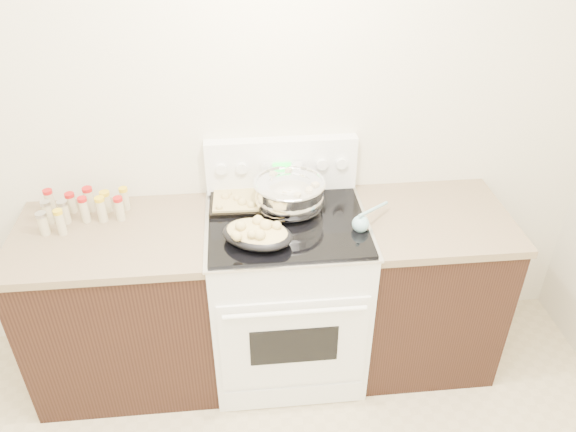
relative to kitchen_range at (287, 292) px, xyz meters
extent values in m
cube|color=silver|center=(-0.35, 0.35, 0.86)|extent=(4.00, 0.05, 2.70)
cube|color=black|center=(-0.83, 0.01, -0.05)|extent=(0.90, 0.64, 0.88)
cube|color=brown|center=(-0.83, 0.01, 0.41)|extent=(0.93, 0.67, 0.04)
cube|color=black|center=(0.73, 0.01, -0.05)|extent=(0.70, 0.64, 0.88)
cube|color=brown|center=(0.73, 0.01, 0.41)|extent=(0.73, 0.67, 0.04)
cube|color=white|center=(0.00, 0.00, -0.03)|extent=(0.76, 0.66, 0.92)
cube|color=white|center=(0.00, -0.34, -0.04)|extent=(0.70, 0.01, 0.55)
cube|color=black|center=(0.00, -0.35, -0.04)|extent=(0.42, 0.01, 0.22)
cylinder|color=white|center=(0.00, -0.38, 0.21)|extent=(0.65, 0.02, 0.02)
cube|color=white|center=(0.00, -0.34, -0.41)|extent=(0.70, 0.01, 0.14)
cube|color=silver|center=(0.00, 0.00, 0.44)|extent=(0.78, 0.68, 0.01)
cube|color=black|center=(0.00, 0.00, 0.45)|extent=(0.74, 0.64, 0.01)
cube|color=white|center=(0.00, 0.29, 0.59)|extent=(0.76, 0.07, 0.28)
cylinder|color=white|center=(-0.30, 0.24, 0.61)|extent=(0.06, 0.02, 0.06)
cylinder|color=white|center=(-0.20, 0.24, 0.61)|extent=(0.06, 0.02, 0.06)
cylinder|color=white|center=(0.20, 0.24, 0.61)|extent=(0.06, 0.02, 0.06)
cylinder|color=white|center=(0.30, 0.24, 0.61)|extent=(0.06, 0.02, 0.06)
cube|color=#19E533|center=(0.00, 0.25, 0.61)|extent=(0.09, 0.00, 0.04)
cube|color=silver|center=(-0.08, 0.25, 0.61)|extent=(0.05, 0.00, 0.05)
cube|color=silver|center=(0.08, 0.25, 0.61)|extent=(0.05, 0.00, 0.05)
ellipsoid|color=silver|center=(0.02, 0.09, 0.52)|extent=(0.39, 0.39, 0.20)
cylinder|color=silver|center=(0.02, 0.09, 0.46)|extent=(0.19, 0.19, 0.01)
torus|color=silver|center=(0.02, 0.09, 0.60)|extent=(0.35, 0.35, 0.02)
cylinder|color=silver|center=(0.02, 0.09, 0.54)|extent=(0.32, 0.32, 0.11)
cylinder|color=brown|center=(0.02, 0.09, 0.59)|extent=(0.30, 0.30, 0.00)
cube|color=beige|center=(0.10, 0.01, 0.60)|extent=(0.04, 0.04, 0.03)
cube|color=beige|center=(0.02, 0.02, 0.60)|extent=(0.04, 0.04, 0.03)
cube|color=beige|center=(-0.05, 0.19, 0.60)|extent=(0.03, 0.03, 0.02)
cube|color=beige|center=(0.03, 0.22, 0.60)|extent=(0.04, 0.04, 0.03)
cube|color=beige|center=(-0.04, 0.19, 0.60)|extent=(0.03, 0.03, 0.02)
cube|color=beige|center=(0.05, -0.02, 0.60)|extent=(0.04, 0.04, 0.02)
cube|color=beige|center=(-0.01, 0.01, 0.60)|extent=(0.03, 0.03, 0.02)
cube|color=beige|center=(-0.01, 0.02, 0.60)|extent=(0.03, 0.03, 0.02)
cube|color=beige|center=(0.08, 0.10, 0.60)|extent=(0.03, 0.03, 0.02)
cube|color=beige|center=(0.11, 0.03, 0.60)|extent=(0.02, 0.02, 0.02)
cube|color=beige|center=(-0.05, 0.11, 0.60)|extent=(0.03, 0.03, 0.02)
cube|color=beige|center=(0.14, 0.06, 0.60)|extent=(0.04, 0.04, 0.03)
cube|color=beige|center=(0.01, 0.09, 0.60)|extent=(0.04, 0.04, 0.02)
cube|color=beige|center=(0.08, 0.13, 0.60)|extent=(0.04, 0.04, 0.03)
cube|color=beige|center=(0.07, 0.13, 0.60)|extent=(0.04, 0.04, 0.03)
ellipsoid|color=black|center=(-0.15, -0.16, 0.49)|extent=(0.39, 0.34, 0.08)
ellipsoid|color=#D5BA71|center=(-0.15, -0.16, 0.51)|extent=(0.35, 0.30, 0.06)
sphere|color=#D5BA71|center=(-0.25, -0.22, 0.54)|extent=(0.04, 0.04, 0.04)
sphere|color=#D5BA71|center=(-0.11, -0.17, 0.54)|extent=(0.06, 0.06, 0.06)
sphere|color=#D5BA71|center=(-0.14, -0.13, 0.54)|extent=(0.05, 0.05, 0.05)
sphere|color=#D5BA71|center=(-0.22, -0.16, 0.54)|extent=(0.05, 0.05, 0.05)
sphere|color=#D5BA71|center=(-0.06, -0.17, 0.54)|extent=(0.04, 0.04, 0.04)
sphere|color=#D5BA71|center=(-0.17, -0.23, 0.54)|extent=(0.04, 0.04, 0.04)
sphere|color=#D5BA71|center=(-0.14, -0.23, 0.54)|extent=(0.05, 0.05, 0.05)
sphere|color=#D5BA71|center=(-0.24, -0.23, 0.54)|extent=(0.04, 0.04, 0.04)
cube|color=black|center=(-0.19, 0.16, 0.46)|extent=(0.37, 0.26, 0.02)
cube|color=#D5BA71|center=(-0.19, 0.16, 0.48)|extent=(0.33, 0.23, 0.02)
sphere|color=#D5BA71|center=(-0.21, 0.12, 0.49)|extent=(0.03, 0.03, 0.03)
sphere|color=#D5BA71|center=(-0.21, 0.12, 0.49)|extent=(0.05, 0.05, 0.05)
sphere|color=#D5BA71|center=(-0.27, 0.21, 0.49)|extent=(0.03, 0.03, 0.03)
sphere|color=#D5BA71|center=(-0.32, 0.08, 0.49)|extent=(0.03, 0.03, 0.03)
sphere|color=#D5BA71|center=(-0.29, 0.18, 0.49)|extent=(0.04, 0.04, 0.04)
sphere|color=#D5BA71|center=(-0.06, 0.09, 0.49)|extent=(0.04, 0.04, 0.04)
sphere|color=#D5BA71|center=(-0.12, 0.11, 0.49)|extent=(0.04, 0.04, 0.04)
sphere|color=#D5BA71|center=(-0.23, 0.16, 0.49)|extent=(0.04, 0.04, 0.04)
sphere|color=#D5BA71|center=(-0.16, 0.09, 0.49)|extent=(0.04, 0.04, 0.04)
sphere|color=#D5BA71|center=(-0.08, 0.16, 0.49)|extent=(0.03, 0.03, 0.03)
cylinder|color=tan|center=(-0.11, -0.01, 0.46)|extent=(0.15, 0.22, 0.01)
sphere|color=tan|center=(-0.17, -0.10, 0.47)|extent=(0.04, 0.04, 0.04)
sphere|color=#81B4C0|center=(0.33, -0.11, 0.48)|extent=(0.08, 0.08, 0.08)
cylinder|color=#81B4C0|center=(0.41, -0.04, 0.51)|extent=(0.19, 0.20, 0.07)
cylinder|color=#BFB28C|center=(-1.14, 0.21, 0.49)|extent=(0.04, 0.04, 0.11)
cylinder|color=#B21414|center=(-1.14, 0.21, 0.55)|extent=(0.05, 0.05, 0.02)
cylinder|color=#BFB28C|center=(-1.04, 0.21, 0.47)|extent=(0.04, 0.04, 0.09)
cylinder|color=#B21414|center=(-1.04, 0.21, 0.53)|extent=(0.05, 0.05, 0.02)
cylinder|color=#BFB28C|center=(-0.95, 0.21, 0.49)|extent=(0.05, 0.05, 0.11)
cylinder|color=#B21414|center=(-0.95, 0.21, 0.55)|extent=(0.05, 0.05, 0.02)
cylinder|color=#BFB28C|center=(-0.87, 0.20, 0.48)|extent=(0.05, 0.05, 0.09)
cylinder|color=gold|center=(-0.87, 0.20, 0.53)|extent=(0.05, 0.05, 0.02)
cylinder|color=#BFB28C|center=(-0.78, 0.21, 0.48)|extent=(0.04, 0.04, 0.10)
cylinder|color=gold|center=(-0.78, 0.21, 0.54)|extent=(0.04, 0.04, 0.02)
cylinder|color=#BFB28C|center=(-1.13, 0.12, 0.48)|extent=(0.04, 0.04, 0.10)
cylinder|color=#B2B2B7|center=(-1.13, 0.12, 0.54)|extent=(0.05, 0.05, 0.02)
cylinder|color=#BFB28C|center=(-1.05, 0.11, 0.48)|extent=(0.05, 0.05, 0.10)
cylinder|color=#B2B2B7|center=(-1.05, 0.11, 0.54)|extent=(0.05, 0.05, 0.02)
cylinder|color=#BFB28C|center=(-0.95, 0.12, 0.49)|extent=(0.04, 0.04, 0.11)
cylinder|color=#B21414|center=(-0.95, 0.12, 0.55)|extent=(0.04, 0.04, 0.02)
cylinder|color=#BFB28C|center=(-0.88, 0.11, 0.49)|extent=(0.04, 0.04, 0.11)
cylinder|color=gold|center=(-0.88, 0.11, 0.55)|extent=(0.05, 0.05, 0.02)
cylinder|color=#BFB28C|center=(-0.79, 0.11, 0.48)|extent=(0.04, 0.04, 0.11)
cylinder|color=#B21414|center=(-0.79, 0.11, 0.55)|extent=(0.04, 0.04, 0.02)
cylinder|color=#BFB28C|center=(-1.12, 0.03, 0.48)|extent=(0.05, 0.05, 0.10)
cylinder|color=#B2B2B7|center=(-1.12, 0.03, 0.54)|extent=(0.05, 0.05, 0.02)
cylinder|color=#BFB28C|center=(-1.04, 0.02, 0.49)|extent=(0.04, 0.04, 0.11)
cylinder|color=gold|center=(-1.04, 0.02, 0.55)|extent=(0.04, 0.04, 0.02)
camera|label=1|loc=(-0.21, -2.20, 1.95)|focal=35.00mm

